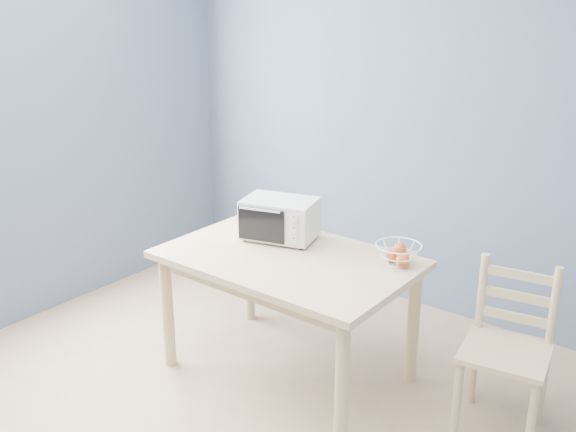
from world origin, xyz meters
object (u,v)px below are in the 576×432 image
Objects in this scene: dining_table at (288,272)px; toaster_oven at (277,218)px; dining_chair at (507,352)px; fruit_basket at (399,254)px.

toaster_oven is (-0.22, 0.18, 0.23)m from dining_table.
dining_chair is at bearing -11.84° from toaster_oven.
toaster_oven reaches higher than dining_table.
dining_table is 4.40× the size of fruit_basket.
fruit_basket reaches higher than dining_table.
fruit_basket is (0.55, 0.27, 0.17)m from dining_table.
dining_table is 1.24m from dining_chair.
toaster_oven is 1.53× the size of fruit_basket.
toaster_oven reaches higher than fruit_basket.
dining_chair is (1.19, 0.28, -0.21)m from dining_table.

